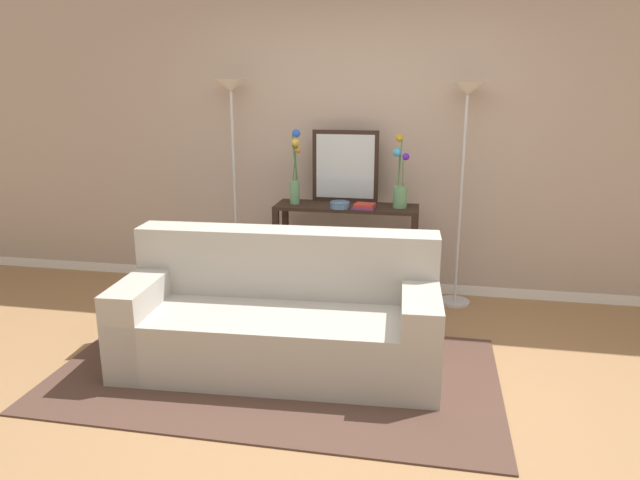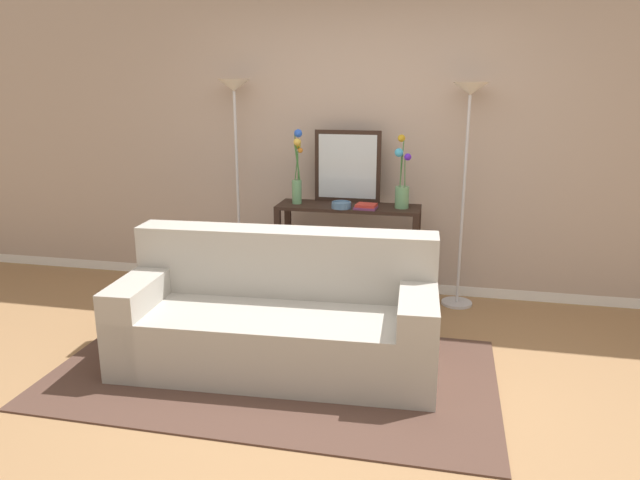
{
  "view_description": "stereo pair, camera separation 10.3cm",
  "coord_description": "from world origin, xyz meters",
  "px_view_note": "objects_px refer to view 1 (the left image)",
  "views": [
    {
      "loc": [
        0.58,
        -3.18,
        1.86
      ],
      "look_at": [
        -0.22,
        0.95,
        0.72
      ],
      "focal_mm": 33.01,
      "sensor_mm": 36.0,
      "label": 1
    },
    {
      "loc": [
        0.68,
        -3.16,
        1.86
      ],
      "look_at": [
        -0.22,
        0.95,
        0.72
      ],
      "focal_mm": 33.01,
      "sensor_mm": 36.0,
      "label": 2
    }
  ],
  "objects_px": {
    "fruit_bowl": "(340,205)",
    "floor_lamp_left": "(232,127)",
    "floor_lamp_right": "(465,133)",
    "vase_tall_flowers": "(295,172)",
    "couch": "(281,320)",
    "console_table": "(346,236)",
    "vase_short_flowers": "(400,185)",
    "book_row_under_console": "(308,292)",
    "wall_mirror": "(345,166)",
    "book_stack": "(364,206)"
  },
  "relations": [
    {
      "from": "couch",
      "to": "console_table",
      "type": "xyz_separation_m",
      "value": [
        0.25,
        1.26,
        0.26
      ]
    },
    {
      "from": "couch",
      "to": "vase_short_flowers",
      "type": "distance_m",
      "value": 1.61
    },
    {
      "from": "floor_lamp_right",
      "to": "floor_lamp_left",
      "type": "bearing_deg",
      "value": -180.0
    },
    {
      "from": "console_table",
      "to": "wall_mirror",
      "type": "bearing_deg",
      "value": 103.81
    },
    {
      "from": "book_stack",
      "to": "book_row_under_console",
      "type": "bearing_deg",
      "value": 169.54
    },
    {
      "from": "couch",
      "to": "book_stack",
      "type": "relative_size",
      "value": 11.26
    },
    {
      "from": "book_row_under_console",
      "to": "wall_mirror",
      "type": "bearing_deg",
      "value": 27.9
    },
    {
      "from": "floor_lamp_left",
      "to": "book_row_under_console",
      "type": "bearing_deg",
      "value": -9.23
    },
    {
      "from": "vase_tall_flowers",
      "to": "couch",
      "type": "bearing_deg",
      "value": -81.58
    },
    {
      "from": "floor_lamp_right",
      "to": "vase_short_flowers",
      "type": "bearing_deg",
      "value": -167.41
    },
    {
      "from": "wall_mirror",
      "to": "book_stack",
      "type": "bearing_deg",
      "value": -50.96
    },
    {
      "from": "wall_mirror",
      "to": "book_stack",
      "type": "relative_size",
      "value": 3.26
    },
    {
      "from": "couch",
      "to": "vase_short_flowers",
      "type": "bearing_deg",
      "value": 61.26
    },
    {
      "from": "vase_short_flowers",
      "to": "fruit_bowl",
      "type": "distance_m",
      "value": 0.52
    },
    {
      "from": "vase_short_flowers",
      "to": "floor_lamp_right",
      "type": "bearing_deg",
      "value": 12.59
    },
    {
      "from": "console_table",
      "to": "floor_lamp_left",
      "type": "distance_m",
      "value": 1.36
    },
    {
      "from": "console_table",
      "to": "vase_short_flowers",
      "type": "height_order",
      "value": "vase_short_flowers"
    },
    {
      "from": "vase_short_flowers",
      "to": "couch",
      "type": "bearing_deg",
      "value": -118.74
    },
    {
      "from": "vase_short_flowers",
      "to": "fruit_bowl",
      "type": "height_order",
      "value": "vase_short_flowers"
    },
    {
      "from": "floor_lamp_right",
      "to": "vase_tall_flowers",
      "type": "bearing_deg",
      "value": -174.87
    },
    {
      "from": "book_row_under_console",
      "to": "vase_tall_flowers",
      "type": "bearing_deg",
      "value": -173.67
    },
    {
      "from": "vase_short_flowers",
      "to": "console_table",
      "type": "bearing_deg",
      "value": -179.92
    },
    {
      "from": "console_table",
      "to": "book_stack",
      "type": "height_order",
      "value": "book_stack"
    },
    {
      "from": "console_table",
      "to": "fruit_bowl",
      "type": "bearing_deg",
      "value": -108.33
    },
    {
      "from": "fruit_bowl",
      "to": "console_table",
      "type": "bearing_deg",
      "value": 71.67
    },
    {
      "from": "fruit_bowl",
      "to": "book_row_under_console",
      "type": "height_order",
      "value": "fruit_bowl"
    },
    {
      "from": "couch",
      "to": "console_table",
      "type": "height_order",
      "value": "couch"
    },
    {
      "from": "floor_lamp_right",
      "to": "book_row_under_console",
      "type": "bearing_deg",
      "value": -174.97
    },
    {
      "from": "floor_lamp_right",
      "to": "vase_short_flowers",
      "type": "distance_m",
      "value": 0.66
    },
    {
      "from": "vase_tall_flowers",
      "to": "book_stack",
      "type": "height_order",
      "value": "vase_tall_flowers"
    },
    {
      "from": "fruit_bowl",
      "to": "vase_short_flowers",
      "type": "bearing_deg",
      "value": 13.85
    },
    {
      "from": "fruit_bowl",
      "to": "book_stack",
      "type": "height_order",
      "value": "fruit_bowl"
    },
    {
      "from": "wall_mirror",
      "to": "vase_tall_flowers",
      "type": "height_order",
      "value": "vase_tall_flowers"
    },
    {
      "from": "floor_lamp_right",
      "to": "console_table",
      "type": "bearing_deg",
      "value": -173.21
    },
    {
      "from": "vase_short_flowers",
      "to": "fruit_bowl",
      "type": "xyz_separation_m",
      "value": [
        -0.48,
        -0.12,
        -0.16
      ]
    },
    {
      "from": "floor_lamp_right",
      "to": "fruit_bowl",
      "type": "bearing_deg",
      "value": -166.79
    },
    {
      "from": "couch",
      "to": "vase_tall_flowers",
      "type": "xyz_separation_m",
      "value": [
        -0.19,
        1.25,
        0.8
      ]
    },
    {
      "from": "couch",
      "to": "book_stack",
      "type": "bearing_deg",
      "value": 70.53
    },
    {
      "from": "vase_short_flowers",
      "to": "wall_mirror",
      "type": "bearing_deg",
      "value": 162.06
    },
    {
      "from": "book_stack",
      "to": "book_row_under_console",
      "type": "relative_size",
      "value": 0.57
    },
    {
      "from": "wall_mirror",
      "to": "floor_lamp_right",
      "type": "bearing_deg",
      "value": -2.57
    },
    {
      "from": "console_table",
      "to": "floor_lamp_right",
      "type": "bearing_deg",
      "value": 6.79
    },
    {
      "from": "couch",
      "to": "wall_mirror",
      "type": "bearing_deg",
      "value": 81.41
    },
    {
      "from": "fruit_bowl",
      "to": "book_stack",
      "type": "distance_m",
      "value": 0.2
    },
    {
      "from": "fruit_bowl",
      "to": "floor_lamp_right",
      "type": "bearing_deg",
      "value": 13.21
    },
    {
      "from": "wall_mirror",
      "to": "book_stack",
      "type": "distance_m",
      "value": 0.43
    },
    {
      "from": "console_table",
      "to": "book_stack",
      "type": "distance_m",
      "value": 0.34
    },
    {
      "from": "floor_lamp_left",
      "to": "book_row_under_console",
      "type": "relative_size",
      "value": 5.72
    },
    {
      "from": "fruit_bowl",
      "to": "floor_lamp_left",
      "type": "bearing_deg",
      "value": 166.84
    },
    {
      "from": "book_stack",
      "to": "floor_lamp_left",
      "type": "bearing_deg",
      "value": 170.25
    }
  ]
}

